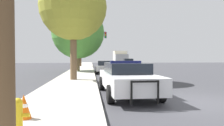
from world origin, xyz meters
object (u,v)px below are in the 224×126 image
object	(u,v)px
police_car	(127,78)
car_background_oncoming	(128,62)
traffic_cone	(24,107)
tree_sidewalk_far	(80,37)
fire_hydrant	(18,114)
tree_sidewalk_mid	(78,32)
box_truck	(120,57)
tree_sidewalk_near	(73,7)
traffic_light	(89,41)
car_background_midblock	(106,67)

from	to	relation	value
police_car	car_background_oncoming	bearing A→B (deg)	-102.49
car_background_oncoming	traffic_cone	distance (m)	32.10
tree_sidewalk_far	fire_hydrant	bearing A→B (deg)	-89.61
car_background_oncoming	tree_sidewalk_far	distance (m)	9.29
police_car	car_background_oncoming	size ratio (longest dim) A/B	1.18
tree_sidewalk_mid	fire_hydrant	bearing A→B (deg)	-90.27
box_truck	tree_sidewalk_mid	distance (m)	20.93
car_background_oncoming	tree_sidewalk_near	distance (m)	23.15
tree_sidewalk_mid	traffic_light	bearing A→B (deg)	79.62
car_background_oncoming	tree_sidewalk_far	world-z (taller)	tree_sidewalk_far
traffic_light	car_background_oncoming	distance (m)	8.77
box_truck	tree_sidewalk_near	world-z (taller)	tree_sidewalk_near
police_car	car_background_midblock	world-z (taller)	police_car
tree_sidewalk_far	police_car	bearing A→B (deg)	-83.25
box_truck	tree_sidewalk_far	world-z (taller)	tree_sidewalk_far
car_background_oncoming	car_background_midblock	world-z (taller)	car_background_oncoming
fire_hydrant	police_car	bearing A→B (deg)	57.53
fire_hydrant	traffic_cone	xyz separation A→B (m)	(-0.17, 1.01, -0.07)
box_truck	tree_sidewalk_mid	bearing A→B (deg)	70.53
car_background_midblock	tree_sidewalk_near	world-z (taller)	tree_sidewalk_near
box_truck	traffic_cone	distance (m)	39.51
police_car	tree_sidewalk_near	xyz separation A→B (m)	(-2.79, 5.75, 4.38)
fire_hydrant	car_background_oncoming	world-z (taller)	car_background_oncoming
car_background_midblock	tree_sidewalk_near	size ratio (longest dim) A/B	0.62
box_truck	tree_sidewalk_mid	world-z (taller)	tree_sidewalk_mid
car_background_midblock	box_truck	bearing A→B (deg)	82.52
fire_hydrant	traffic_light	size ratio (longest dim) A/B	0.13
car_background_midblock	traffic_cone	distance (m)	16.85
traffic_light	traffic_cone	bearing A→B (deg)	-93.32
car_background_midblock	tree_sidewalk_mid	bearing A→B (deg)	140.25
car_background_oncoming	car_background_midblock	bearing A→B (deg)	75.21
traffic_light	car_background_oncoming	size ratio (longest dim) A/B	1.15
car_background_midblock	fire_hydrant	bearing A→B (deg)	-96.07
fire_hydrant	tree_sidewalk_near	bearing A→B (deg)	88.22
tree_sidewalk_far	traffic_cone	world-z (taller)	tree_sidewalk_far
traffic_light	tree_sidewalk_mid	distance (m)	6.97
traffic_light	tree_sidewalk_mid	bearing A→B (deg)	-100.38
car_background_oncoming	box_truck	size ratio (longest dim) A/B	0.68
traffic_light	car_background_midblock	world-z (taller)	traffic_light
tree_sidewalk_mid	tree_sidewalk_far	size ratio (longest dim) A/B	1.06
box_truck	tree_sidewalk_far	xyz separation A→B (m)	(-7.77, -6.57, 3.47)
fire_hydrant	car_background_midblock	xyz separation A→B (m)	(3.08, 17.55, 0.20)
police_car	box_truck	distance (m)	35.13
car_background_oncoming	tree_sidewalk_near	bearing A→B (deg)	74.14
tree_sidewalk_near	tree_sidewalk_mid	size ratio (longest dim) A/B	1.01
traffic_light	box_truck	size ratio (longest dim) A/B	0.79
fire_hydrant	traffic_light	bearing A→B (deg)	87.16
police_car	fire_hydrant	distance (m)	5.81
tree_sidewalk_mid	tree_sidewalk_far	xyz separation A→B (m)	(-0.32, 12.78, 0.59)
police_car	car_background_oncoming	world-z (taller)	police_car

